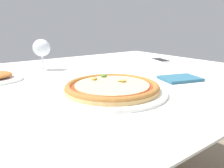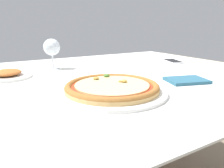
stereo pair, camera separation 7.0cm
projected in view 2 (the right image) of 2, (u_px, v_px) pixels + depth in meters
name	position (u px, v px, depth m)	size (l,w,h in m)	color
dining_table	(110.00, 90.00, 0.98)	(1.48, 1.19, 0.74)	brown
pizza_plate	(112.00, 88.00, 0.71)	(0.36, 0.36, 0.04)	white
wine_glass_far_left	(52.00, 48.00, 1.07)	(0.08, 0.08, 0.15)	silver
cell_phone	(173.00, 61.00, 1.29)	(0.11, 0.16, 0.01)	white
side_plate	(8.00, 75.00, 0.91)	(0.19, 0.19, 0.04)	white
napkin_folded	(186.00, 80.00, 0.85)	(0.18, 0.15, 0.01)	#2D607A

